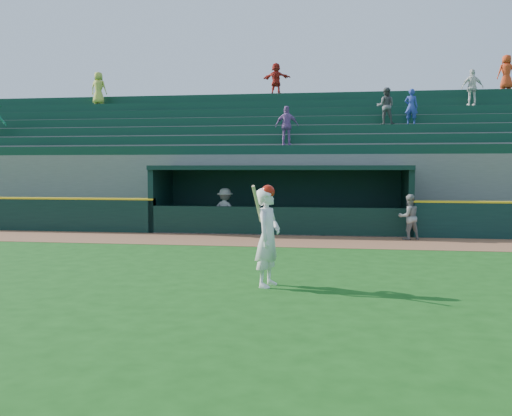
# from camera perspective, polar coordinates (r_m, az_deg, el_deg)

# --- Properties ---
(ground) EXTENTS (120.00, 120.00, 0.00)m
(ground) POSITION_cam_1_polar(r_m,az_deg,el_deg) (13.80, -1.00, -5.85)
(ground) COLOR #154B12
(ground) RESTS_ON ground
(warning_track) EXTENTS (40.00, 3.00, 0.01)m
(warning_track) POSITION_cam_1_polar(r_m,az_deg,el_deg) (18.60, 1.53, -3.28)
(warning_track) COLOR brown
(warning_track) RESTS_ON ground
(dugout_player_front) EXTENTS (0.88, 0.79, 1.50)m
(dugout_player_front) POSITION_cam_1_polar(r_m,az_deg,el_deg) (19.49, 15.03, -0.88)
(dugout_player_front) COLOR gray
(dugout_player_front) RESTS_ON ground
(dugout_player_inside) EXTENTS (1.17, 0.83, 1.63)m
(dugout_player_inside) POSITION_cam_1_polar(r_m,az_deg,el_deg) (20.93, -3.11, -0.24)
(dugout_player_inside) COLOR gray
(dugout_player_inside) RESTS_ON ground
(dugout) EXTENTS (9.40, 2.80, 2.46)m
(dugout) POSITION_cam_1_polar(r_m,az_deg,el_deg) (21.55, 2.55, 1.33)
(dugout) COLOR slate
(dugout) RESTS_ON ground
(stands) EXTENTS (34.50, 6.25, 7.55)m
(stands) POSITION_cam_1_polar(r_m,az_deg,el_deg) (26.08, 3.61, 4.06)
(stands) COLOR slate
(stands) RESTS_ON ground
(batter_at_plate) EXTENTS (0.63, 0.89, 2.05)m
(batter_at_plate) POSITION_cam_1_polar(r_m,az_deg,el_deg) (11.36, 1.19, -2.81)
(batter_at_plate) COLOR white
(batter_at_plate) RESTS_ON ground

